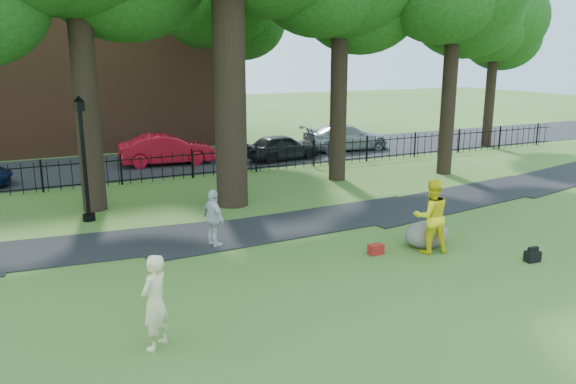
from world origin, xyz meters
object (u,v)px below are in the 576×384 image
boulder (427,233)px  red_sedan (167,149)px  lamppost (84,161)px  man (431,216)px  woman (155,302)px

boulder → red_sedan: size_ratio=0.29×
boulder → lamppost: (-8.23, 6.71, 1.57)m
man → boulder: 0.81m
boulder → red_sedan: (-3.59, 15.01, 0.36)m
woman → man: man is taller
lamppost → woman: bearing=-107.8°
man → boulder: bearing=-103.8°
woman → lamppost: bearing=-129.1°
woman → boulder: (8.11, 2.33, -0.51)m
man → red_sedan: 15.82m
boulder → man: bearing=-120.5°
lamppost → red_sedan: 9.59m
woman → red_sedan: size_ratio=0.40×
woman → red_sedan: (4.52, 17.34, -0.15)m
woman → lamppost: (-0.12, 9.04, 1.06)m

